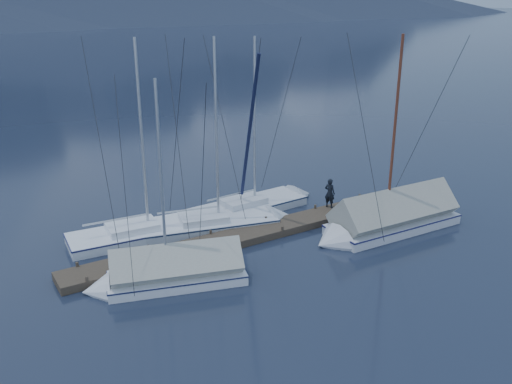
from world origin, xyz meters
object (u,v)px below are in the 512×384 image
(person, at_px, (330,193))
(sailboat_open_right, at_px, (263,204))
(sailboat_covered_near, at_px, (384,221))
(sailboat_covered_far, at_px, (164,275))
(sailboat_open_mid, at_px, (229,223))
(sailboat_open_left, at_px, (160,231))

(person, bearing_deg, sailboat_open_right, 20.71)
(sailboat_covered_near, height_order, sailboat_covered_far, sailboat_covered_near)
(sailboat_open_right, bearing_deg, person, -46.05)
(sailboat_open_mid, height_order, sailboat_covered_far, sailboat_open_mid)
(sailboat_open_right, xyz_separation_m, person, (2.44, -2.53, 0.94))
(sailboat_open_mid, distance_m, sailboat_covered_far, 6.09)
(person, bearing_deg, sailboat_covered_near, 170.47)
(sailboat_open_right, bearing_deg, sailboat_covered_far, -147.28)
(sailboat_open_mid, relative_size, sailboat_open_right, 1.02)
(sailboat_open_right, bearing_deg, sailboat_covered_near, -60.52)
(sailboat_open_left, relative_size, sailboat_covered_far, 1.13)
(sailboat_open_mid, bearing_deg, sailboat_covered_far, -143.53)
(sailboat_open_right, height_order, person, sailboat_open_right)
(person, bearing_deg, sailboat_covered_far, 80.06)
(sailboat_open_right, bearing_deg, sailboat_open_mid, -154.79)
(sailboat_covered_far, bearing_deg, sailboat_open_right, 32.72)
(sailboat_covered_near, bearing_deg, person, 103.71)
(sailboat_covered_near, distance_m, sailboat_covered_far, 10.87)
(sailboat_covered_far, bearing_deg, sailboat_open_mid, 36.47)
(sailboat_open_mid, distance_m, person, 5.42)
(sailboat_open_left, bearing_deg, sailboat_covered_far, -110.22)
(sailboat_open_left, distance_m, person, 8.73)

